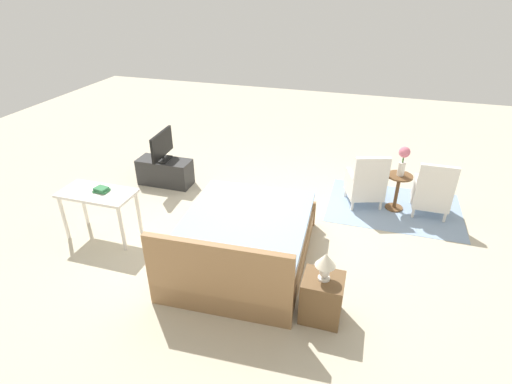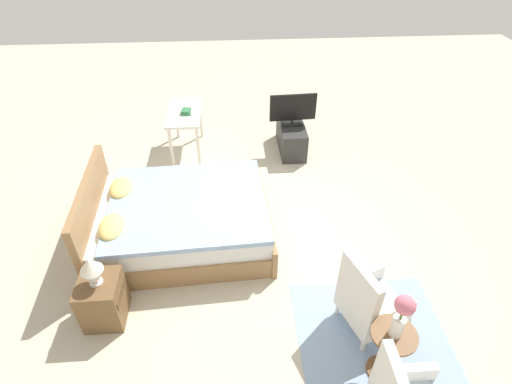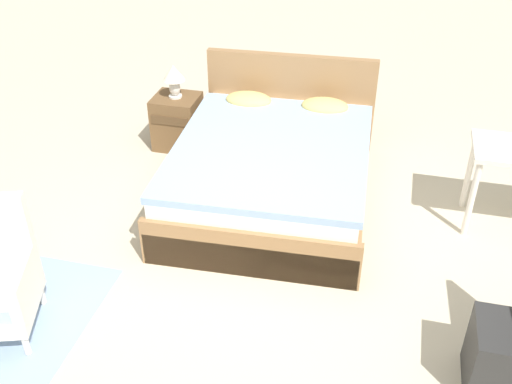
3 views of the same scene
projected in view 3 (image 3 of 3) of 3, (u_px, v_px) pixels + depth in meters
name	position (u px, v px, depth m)	size (l,w,h in m)	color
ground_plane	(255.00, 263.00, 4.61)	(16.00, 16.00, 0.00)	beige
bed	(273.00, 167.00, 5.22)	(1.75, 2.21, 0.96)	#997047
nightstand	(177.00, 122.00, 6.01)	(0.44, 0.41, 0.54)	brown
table_lamp	(174.00, 76.00, 5.75)	(0.22, 0.22, 0.33)	silver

